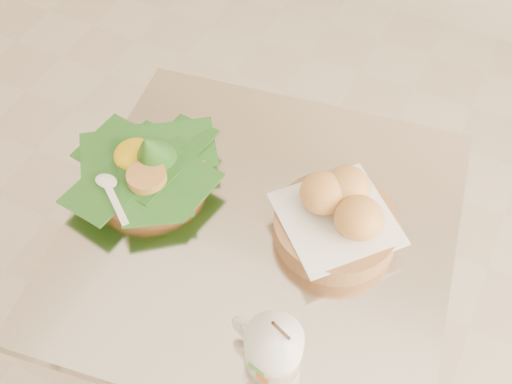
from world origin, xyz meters
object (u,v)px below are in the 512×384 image
at_px(rice_basket, 146,166).
at_px(bread_basket, 338,216).
at_px(coffee_mug, 272,347).
at_px(cafe_table, 260,287).

xyz_separation_m(rice_basket, bread_basket, (0.37, 0.05, 0.01)).
height_order(bread_basket, coffee_mug, coffee_mug).
relative_size(cafe_table, coffee_mug, 5.05).
distance_m(rice_basket, bread_basket, 0.38).
distance_m(cafe_table, rice_basket, 0.36).
bearing_deg(cafe_table, rice_basket, 177.91).
bearing_deg(coffee_mug, rice_basket, 148.50).
bearing_deg(rice_basket, cafe_table, -2.09).
bearing_deg(bread_basket, coffee_mug, -90.09).
relative_size(bread_basket, coffee_mug, 1.70).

